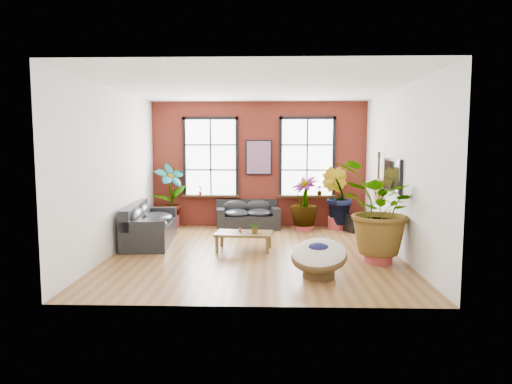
# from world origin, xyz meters

# --- Properties ---
(room) EXTENTS (6.04, 6.54, 3.54)m
(room) POSITION_xyz_m (0.00, 0.15, 1.75)
(room) COLOR brown
(room) RESTS_ON ground
(sofa_back) EXTENTS (1.80, 1.07, 0.78)m
(sofa_back) POSITION_xyz_m (-0.30, 2.86, 0.35)
(sofa_back) COLOR black
(sofa_back) RESTS_ON ground
(sofa_left) EXTENTS (1.19, 2.42, 0.92)m
(sofa_left) POSITION_xyz_m (-2.56, 0.94, 0.42)
(sofa_left) COLOR black
(sofa_left) RESTS_ON ground
(coffee_table) EXTENTS (1.29, 0.81, 0.48)m
(coffee_table) POSITION_xyz_m (-0.26, 0.25, 0.35)
(coffee_table) COLOR #4A3A1A
(coffee_table) RESTS_ON ground
(papasan_chair) EXTENTS (1.21, 1.22, 0.73)m
(papasan_chair) POSITION_xyz_m (1.17, -1.78, 0.37)
(papasan_chair) COLOR #4A351A
(papasan_chair) RESTS_ON ground
(poster) EXTENTS (0.74, 0.06, 0.98)m
(poster) POSITION_xyz_m (0.00, 3.18, 1.95)
(poster) COLOR black
(poster) RESTS_ON room
(tv_wall_unit) EXTENTS (0.13, 1.86, 1.20)m
(tv_wall_unit) POSITION_xyz_m (2.93, 0.60, 1.54)
(tv_wall_unit) COLOR black
(tv_wall_unit) RESTS_ON room
(media_box) EXTENTS (0.70, 0.65, 0.47)m
(media_box) POSITION_xyz_m (2.63, 2.50, 0.23)
(media_box) COLOR black
(media_box) RESTS_ON ground
(pot_back_left) EXTENTS (0.51, 0.51, 0.35)m
(pot_back_left) POSITION_xyz_m (-2.47, 2.95, 0.18)
(pot_back_left) COLOR #9D3333
(pot_back_left) RESTS_ON ground
(pot_back_right) EXTENTS (0.48, 0.48, 0.35)m
(pot_back_right) POSITION_xyz_m (2.15, 2.77, 0.17)
(pot_back_right) COLOR #9D3333
(pot_back_right) RESTS_ON ground
(pot_right_wall) EXTENTS (0.71, 0.71, 0.40)m
(pot_right_wall) POSITION_xyz_m (2.45, -0.73, 0.20)
(pot_right_wall) COLOR #9D3333
(pot_right_wall) RESTS_ON ground
(pot_mid) EXTENTS (0.53, 0.53, 0.36)m
(pot_mid) POSITION_xyz_m (1.24, 2.60, 0.18)
(pot_mid) COLOR #9D3333
(pot_mid) RESTS_ON ground
(floor_plant_back_left) EXTENTS (1.06, 0.99, 1.66)m
(floor_plant_back_left) POSITION_xyz_m (-2.44, 2.92, 0.98)
(floor_plant_back_left) COLOR #2C5C18
(floor_plant_back_left) RESTS_ON ground
(floor_plant_back_right) EXTENTS (1.10, 1.06, 1.56)m
(floor_plant_back_right) POSITION_xyz_m (2.13, 2.80, 0.93)
(floor_plant_back_right) COLOR #2C5C18
(floor_plant_back_right) RESTS_ON ground
(floor_plant_right_wall) EXTENTS (2.13, 2.17, 1.83)m
(floor_plant_right_wall) POSITION_xyz_m (2.44, -0.76, 1.08)
(floor_plant_right_wall) COLOR #2C5C18
(floor_plant_right_wall) RESTS_ON ground
(floor_plant_mid) EXTENTS (1.04, 1.04, 1.32)m
(floor_plant_mid) POSITION_xyz_m (1.23, 2.59, 0.80)
(floor_plant_mid) COLOR #2C5C18
(floor_plant_mid) RESTS_ON ground
(table_plant) EXTENTS (0.26, 0.24, 0.25)m
(table_plant) POSITION_xyz_m (-0.01, 0.17, 0.52)
(table_plant) COLOR #2C5C18
(table_plant) RESTS_ON coffee_table
(sill_plant_left) EXTENTS (0.17, 0.17, 0.27)m
(sill_plant_left) POSITION_xyz_m (-1.65, 3.13, 1.04)
(sill_plant_left) COLOR #2C5C18
(sill_plant_left) RESTS_ON room
(sill_plant_right) EXTENTS (0.19, 0.19, 0.27)m
(sill_plant_right) POSITION_xyz_m (1.70, 3.13, 1.04)
(sill_plant_right) COLOR #2C5C18
(sill_plant_right) RESTS_ON room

